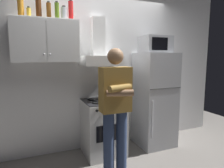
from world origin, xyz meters
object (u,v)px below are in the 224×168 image
bottle_spice_jar (29,13)px  refrigerator (154,99)px  stove_oven (103,127)px  bottle_olive_oil (57,11)px  bottle_beer_brown (49,11)px  bottle_soda_red (71,11)px  person_standing (115,108)px  cooking_pot (114,97)px  bottle_liquor_amber (21,7)px  bottle_rum_dark (39,9)px  bottle_canister_steel (64,14)px  microwave (155,45)px  range_hood (100,53)px  upper_cabinet (46,41)px

bottle_spice_jar → refrigerator: bearing=-3.5°
stove_oven → bottle_olive_oil: (-0.63, 0.09, 1.73)m
bottle_beer_brown → bottle_soda_red: 0.30m
stove_oven → bottle_beer_brown: size_ratio=3.61×
person_standing → cooking_pot: bearing=69.7°
bottle_liquor_amber → bottle_rum_dark: bearing=7.7°
cooking_pot → bottle_canister_steel: 1.41m
stove_oven → refrigerator: bearing=0.0°
bottle_olive_oil → bottle_canister_steel: bottle_olive_oil is taller
person_standing → bottle_liquor_amber: (-1.04, 0.74, 1.28)m
microwave → person_standing: microwave is taller
refrigerator → microwave: size_ratio=3.33×
bottle_rum_dark → microwave: bearing=-4.6°
bottle_soda_red → bottle_canister_steel: bearing=179.9°
refrigerator → bottle_olive_oil: bearing=176.7°
microwave → range_hood: bearing=173.5°
person_standing → cooking_pot: (0.18, 0.49, 0.03)m
bottle_beer_brown → bottle_olive_oil: 0.12m
cooking_pot → bottle_soda_red: (-0.57, 0.24, 1.26)m
upper_cabinet → cooking_pot: upper_cabinet is taller
refrigerator → cooking_pot: bearing=-171.7°
microwave → bottle_soda_red: bearing=175.6°
upper_cabinet → person_standing: bearing=-44.3°
person_standing → bottle_rum_dark: 1.71m
microwave → bottle_canister_steel: bearing=175.9°
bottle_spice_jar → stove_oven: bearing=-6.9°
cooking_pot → bottle_beer_brown: bottle_beer_brown is taller
bottle_rum_dark → bottle_olive_oil: bearing=-17.3°
bottle_beer_brown → bottle_spice_jar: bottle_beer_brown is taller
stove_oven → range_hood: size_ratio=1.17×
stove_oven → person_standing: (-0.05, -0.61, 0.47)m
upper_cabinet → microwave: bearing=-3.5°
microwave → bottle_soda_red: size_ratio=1.66×
microwave → bottle_rum_dark: bottle_rum_dark is taller
stove_oven → bottle_canister_steel: size_ratio=4.41×
upper_cabinet → cooking_pot: size_ratio=2.94×
bottle_liquor_amber → bottle_rum_dark: 0.23m
cooking_pot → microwave: bearing=9.6°
bottle_soda_red → bottle_rum_dark: (-0.43, 0.04, -0.00)m
upper_cabinet → bottle_spice_jar: bearing=-178.4°
bottle_liquor_amber → bottle_olive_oil: (0.46, -0.04, -0.02)m
bottle_liquor_amber → bottle_olive_oil: bottle_liquor_amber is taller
stove_oven → refrigerator: (0.95, 0.00, 0.37)m
bottle_liquor_amber → upper_cabinet: bearing=-1.7°
upper_cabinet → bottle_olive_oil: (0.17, -0.03, 0.41)m
microwave → bottle_liquor_amber: size_ratio=1.69×
cooking_pot → bottle_rum_dark: (-1.00, 0.28, 1.26)m
cooking_pot → bottle_soda_red: bottle_soda_red is taller
microwave → bottle_olive_oil: (-1.58, 0.07, 0.42)m
upper_cabinet → bottle_rum_dark: bottle_rum_dark is taller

